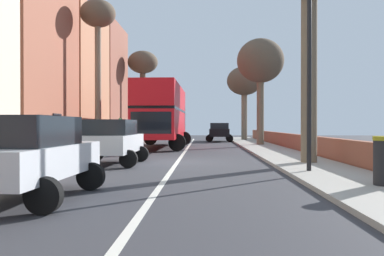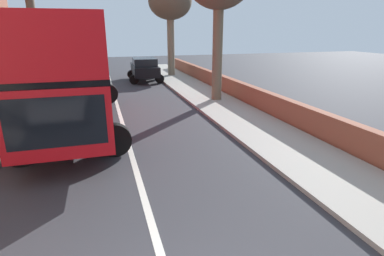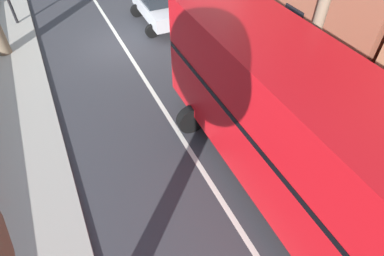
% 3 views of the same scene
% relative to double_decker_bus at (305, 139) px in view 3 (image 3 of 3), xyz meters
% --- Properties ---
extents(ground_plane, '(84.00, 84.00, 0.00)m').
position_rel_double_decker_bus_xyz_m(ground_plane, '(1.70, -10.22, -2.35)').
color(ground_plane, '#333338').
extents(road_centre_line, '(0.16, 54.00, 0.01)m').
position_rel_double_decker_bus_xyz_m(road_centre_line, '(1.70, -10.22, -2.35)').
color(road_centre_line, silver).
rests_on(road_centre_line, ground).
extents(sidewalk_left, '(2.60, 60.00, 0.12)m').
position_rel_double_decker_bus_xyz_m(sidewalk_left, '(-3.20, -10.22, -2.29)').
color(sidewalk_left, '#9E998E').
rests_on(sidewalk_left, ground).
extents(sidewalk_right, '(2.60, 60.00, 0.12)m').
position_rel_double_decker_bus_xyz_m(sidewalk_right, '(6.60, -10.22, -2.29)').
color(sidewalk_right, '#9E998E').
rests_on(sidewalk_right, ground).
extents(double_decker_bus, '(3.64, 10.48, 4.06)m').
position_rel_double_decker_bus_xyz_m(double_decker_bus, '(0.00, 0.00, 0.00)').
color(double_decker_bus, red).
rests_on(double_decker_bus, ground).
extents(parked_car_silver_left_2, '(2.60, 4.03, 1.72)m').
position_rel_double_decker_bus_xyz_m(parked_car_silver_left_2, '(-0.80, -11.49, -1.39)').
color(parked_car_silver_left_2, '#B7BABF').
rests_on(parked_car_silver_left_2, ground).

